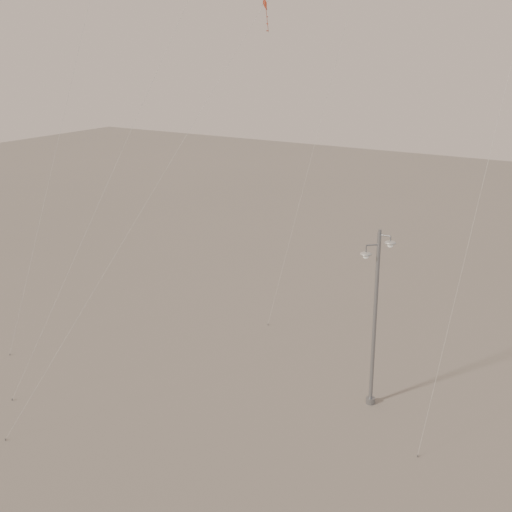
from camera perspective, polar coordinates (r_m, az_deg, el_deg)
The scene contains 4 objects.
ground at distance 32.80m, azimuth -5.04°, elevation -13.45°, with size 160.00×160.00×0.00m, color gray.
street_lamp at distance 32.97m, azimuth 9.49°, elevation -4.62°, with size 1.45×0.97×8.55m.
kite_3 at distance 34.35m, azimuth -4.29°, elevation 11.60°, with size 4.70×14.43×18.52m.
kite_4 at distance 34.24m, azimuth 19.30°, elevation 12.39°, with size 0.43×11.13×19.89m.
Camera 1 is at (17.24, -22.36, 16.68)m, focal length 50.00 mm.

